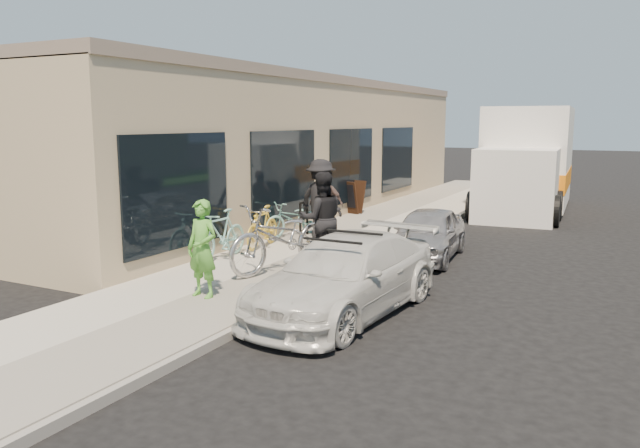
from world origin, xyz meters
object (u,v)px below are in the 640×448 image
at_px(cruiser_bike_a, 221,235).
at_px(bystander_a, 321,200).
at_px(sedan_silver, 427,233).
at_px(cruiser_bike_c, 262,227).
at_px(woman_rider, 202,249).
at_px(sandwich_board, 352,197).
at_px(bystander_b, 326,204).
at_px(cruiser_bike_b, 294,218).
at_px(man_standing, 321,219).
at_px(moving_truck, 526,165).
at_px(bike_rack, 304,215).
at_px(sedan_white, 345,276).
at_px(tandem_bike, 283,237).

bearing_deg(cruiser_bike_a, bystander_a, 74.44).
height_order(sedan_silver, cruiser_bike_c, sedan_silver).
bearing_deg(cruiser_bike_c, woman_rider, -78.00).
relative_size(sandwich_board, cruiser_bike_c, 0.64).
bearing_deg(cruiser_bike_c, bystander_b, 69.22).
height_order(cruiser_bike_b, bystander_b, bystander_b).
bearing_deg(man_standing, moving_truck, -139.87).
distance_m(cruiser_bike_c, bystander_a, 1.69).
bearing_deg(cruiser_bike_b, bike_rack, 36.41).
bearing_deg(sandwich_board, woman_rider, -66.19).
relative_size(cruiser_bike_a, cruiser_bike_c, 1.09).
height_order(moving_truck, cruiser_bike_b, moving_truck).
height_order(man_standing, cruiser_bike_b, man_standing).
distance_m(cruiser_bike_a, bystander_a, 3.00).
bearing_deg(sedan_silver, bystander_a, 170.07).
xyz_separation_m(bike_rack, woman_rider, (1.12, -5.37, 0.26)).
bearing_deg(man_standing, sedan_white, 85.61).
distance_m(cruiser_bike_b, bystander_b, 0.88).
bearing_deg(bystander_a, tandem_bike, 121.95).
xyz_separation_m(sedan_white, bystander_b, (-2.95, 5.20, 0.32)).
relative_size(tandem_bike, bystander_b, 1.60).
bearing_deg(bystander_a, sedan_silver, -167.35).
xyz_separation_m(sedan_silver, bystander_a, (-2.69, 0.22, 0.56)).
distance_m(moving_truck, woman_rider, 14.03).
distance_m(moving_truck, bystander_a, 9.14).
xyz_separation_m(cruiser_bike_b, bystander_a, (0.79, -0.08, 0.52)).
height_order(bike_rack, sedan_silver, sedan_silver).
bearing_deg(bystander_b, cruiser_bike_b, -140.69).
bearing_deg(sedan_white, bystander_a, 126.39).
xyz_separation_m(tandem_bike, man_standing, (0.41, 0.78, 0.27)).
distance_m(bike_rack, cruiser_bike_a, 3.00).
xyz_separation_m(man_standing, bystander_b, (-1.42, 3.00, -0.15)).
xyz_separation_m(cruiser_bike_a, cruiser_bike_c, (0.12, 1.39, -0.04)).
relative_size(sedan_white, man_standing, 2.32).
distance_m(sedan_white, moving_truck, 13.14).
bearing_deg(bystander_b, sedan_silver, -19.49).
xyz_separation_m(sandwich_board, tandem_bike, (1.91, -7.31, 0.14)).
bearing_deg(cruiser_bike_b, sandwich_board, 117.39).
xyz_separation_m(sedan_white, cruiser_bike_c, (-3.47, 3.11, 0.02)).
bearing_deg(tandem_bike, bystander_a, 123.07).
bearing_deg(cruiser_bike_a, cruiser_bike_c, 85.63).
relative_size(bike_rack, tandem_bike, 0.36).
height_order(tandem_bike, bystander_b, bystander_b).
bearing_deg(cruiser_bike_a, man_standing, 13.60).
height_order(cruiser_bike_a, cruiser_bike_b, cruiser_bike_a).
xyz_separation_m(sedan_silver, woman_rider, (-2.10, -5.02, 0.39)).
relative_size(sedan_silver, tandem_bike, 1.31).
bearing_deg(cruiser_bike_c, sedan_white, -48.66).
distance_m(sandwich_board, sedan_white, 9.55).
distance_m(cruiser_bike_b, cruiser_bike_c, 1.55).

